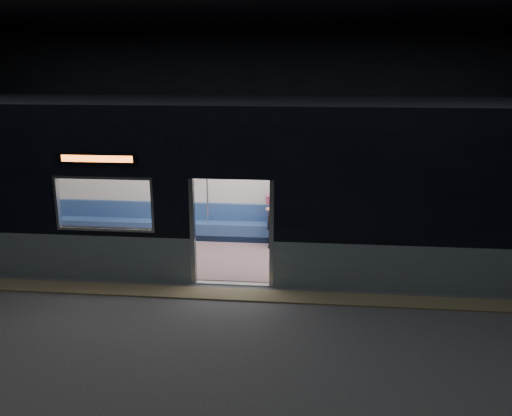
# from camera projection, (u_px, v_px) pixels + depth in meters

# --- Properties ---
(station_floor) EXTENTS (24.00, 14.00, 0.01)m
(station_floor) POSITION_uv_depth(u_px,v_px,m) (224.00, 309.00, 9.29)
(station_floor) COLOR #47494C
(station_floor) RESTS_ON ground
(station_envelope) EXTENTS (24.00, 14.00, 5.00)m
(station_envelope) POSITION_uv_depth(u_px,v_px,m) (220.00, 91.00, 8.33)
(station_envelope) COLOR black
(station_envelope) RESTS_ON station_floor
(tactile_strip) EXTENTS (22.80, 0.50, 0.03)m
(tactile_strip) POSITION_uv_depth(u_px,v_px,m) (229.00, 294.00, 9.81)
(tactile_strip) COLOR #8C7F59
(tactile_strip) RESTS_ON station_floor
(metro_car) EXTENTS (18.00, 3.04, 3.35)m
(metro_car) POSITION_uv_depth(u_px,v_px,m) (242.00, 173.00, 11.24)
(metro_car) COLOR gray
(metro_car) RESTS_ON station_floor
(passenger) EXTENTS (0.46, 0.76, 1.45)m
(passenger) POSITION_uv_depth(u_px,v_px,m) (278.00, 209.00, 12.40)
(passenger) COLOR black
(passenger) RESTS_ON metro_car
(handbag) EXTENTS (0.39, 0.36, 0.16)m
(handbag) POSITION_uv_depth(u_px,v_px,m) (275.00, 217.00, 12.21)
(handbag) COLOR black
(handbag) RESTS_ON passenger
(transit_map) EXTENTS (0.88, 0.03, 0.57)m
(transit_map) POSITION_uv_depth(u_px,v_px,m) (405.00, 183.00, 12.26)
(transit_map) COLOR white
(transit_map) RESTS_ON metro_car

